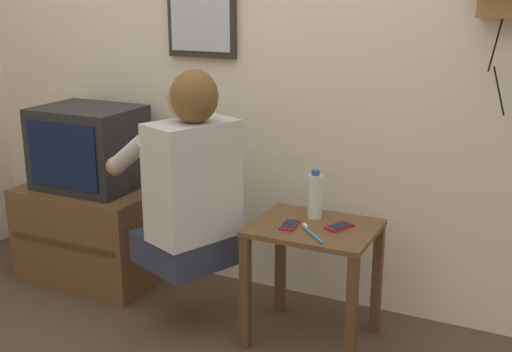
% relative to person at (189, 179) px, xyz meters
% --- Properties ---
extents(wall_back, '(6.80, 0.05, 2.55)m').
position_rel_person_xyz_m(wall_back, '(0.21, 0.56, 0.57)').
color(wall_back, silver).
rests_on(wall_back, ground_plane).
extents(side_table, '(0.51, 0.41, 0.53)m').
position_rel_person_xyz_m(side_table, '(0.52, 0.14, -0.29)').
color(side_table, brown).
rests_on(side_table, ground_plane).
extents(person, '(0.61, 0.54, 0.86)m').
position_rel_person_xyz_m(person, '(0.00, 0.00, 0.00)').
color(person, '#2D3347').
rests_on(person, ground_plane).
extents(tv_stand, '(0.71, 0.52, 0.50)m').
position_rel_person_xyz_m(tv_stand, '(-0.75, 0.26, -0.45)').
color(tv_stand, brown).
rests_on(tv_stand, ground_plane).
extents(television, '(0.50, 0.40, 0.41)m').
position_rel_person_xyz_m(television, '(-0.75, 0.26, 0.00)').
color(television, '#232326').
rests_on(television, tv_stand).
extents(cell_phone_held, '(0.07, 0.13, 0.01)m').
position_rel_person_xyz_m(cell_phone_held, '(0.43, 0.09, -0.17)').
color(cell_phone_held, maroon).
rests_on(cell_phone_held, side_table).
extents(cell_phone_spare, '(0.11, 0.14, 0.01)m').
position_rel_person_xyz_m(cell_phone_spare, '(0.62, 0.16, -0.17)').
color(cell_phone_spare, maroon).
rests_on(cell_phone_spare, side_table).
extents(water_bottle, '(0.06, 0.06, 0.21)m').
position_rel_person_xyz_m(water_bottle, '(0.48, 0.23, -0.07)').
color(water_bottle, silver).
rests_on(water_bottle, side_table).
extents(toothbrush, '(0.14, 0.14, 0.02)m').
position_rel_person_xyz_m(toothbrush, '(0.55, 0.04, -0.17)').
color(toothbrush, '#338CD8').
rests_on(toothbrush, side_table).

